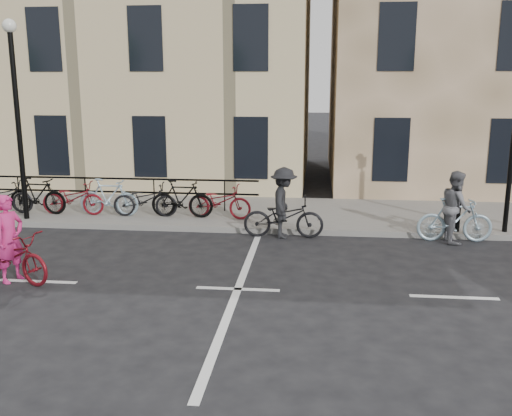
# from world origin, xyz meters

# --- Properties ---
(ground) EXTENTS (120.00, 120.00, 0.00)m
(ground) POSITION_xyz_m (0.00, 0.00, 0.00)
(ground) COLOR black
(ground) RESTS_ON ground
(sidewalk) EXTENTS (46.00, 4.00, 0.15)m
(sidewalk) POSITION_xyz_m (-4.00, 6.00, 0.07)
(sidewalk) COLOR slate
(sidewalk) RESTS_ON ground
(building_west) EXTENTS (20.00, 10.00, 10.00)m
(building_west) POSITION_xyz_m (-9.00, 13.00, 5.15)
(building_west) COLOR beige
(building_west) RESTS_ON sidewalk
(lamp_post) EXTENTS (0.36, 0.36, 5.28)m
(lamp_post) POSITION_xyz_m (-6.50, 4.40, 3.49)
(lamp_post) COLOR black
(lamp_post) RESTS_ON sidewalk
(bollard_east) EXTENTS (0.14, 0.14, 0.90)m
(bollard_east) POSITION_xyz_m (5.00, 4.25, 0.60)
(bollard_east) COLOR black
(bollard_east) RESTS_ON sidewalk
(parked_bikes) EXTENTS (8.30, 1.23, 1.05)m
(parked_bikes) POSITION_xyz_m (-4.35, 5.04, 0.64)
(parked_bikes) COLOR black
(parked_bikes) RESTS_ON sidewalk
(cyclist_pink) EXTENTS (2.06, 1.35, 1.74)m
(cyclist_pink) POSITION_xyz_m (-4.49, -0.00, 0.60)
(cyclist_pink) COLOR maroon
(cyclist_pink) RESTS_ON ground
(cyclist_grey) EXTENTS (1.83, 0.87, 1.76)m
(cyclist_grey) POSITION_xyz_m (4.83, 3.80, 0.71)
(cyclist_grey) COLOR #96B3C5
(cyclist_grey) RESTS_ON ground
(cyclist_dark) EXTENTS (2.02, 1.17, 1.79)m
(cyclist_dark) POSITION_xyz_m (0.64, 3.75, 0.70)
(cyclist_dark) COLOR black
(cyclist_dark) RESTS_ON ground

